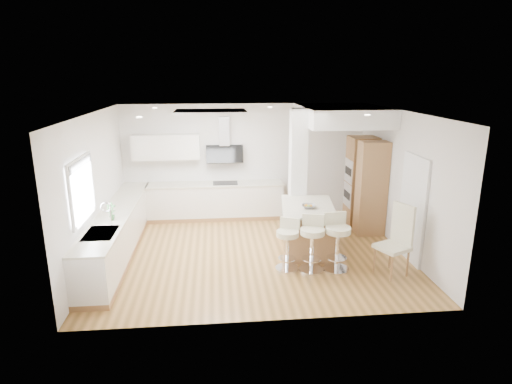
{
  "coord_description": "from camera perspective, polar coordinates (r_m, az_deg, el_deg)",
  "views": [
    {
      "loc": [
        -0.73,
        -8.0,
        3.5
      ],
      "look_at": [
        0.08,
        0.4,
        1.16
      ],
      "focal_mm": 30.0,
      "sensor_mm": 36.0,
      "label": 1
    }
  ],
  "objects": [
    {
      "name": "ground",
      "position": [
        8.76,
        -0.29,
        -8.03
      ],
      "size": [
        6.0,
        6.0,
        0.0
      ],
      "primitive_type": "plane",
      "color": "#AE7D40",
      "rests_on": "ground"
    },
    {
      "name": "counter_back",
      "position": [
        10.6,
        -6.33,
        0.09
      ],
      "size": [
        3.62,
        0.63,
        2.5
      ],
      "color": "#A17345",
      "rests_on": "ground"
    },
    {
      "name": "ceiling",
      "position": [
        8.76,
        -0.29,
        -8.03
      ],
      "size": [
        6.0,
        5.0,
        0.02
      ],
      "primitive_type": "cube",
      "color": "white",
      "rests_on": "ground"
    },
    {
      "name": "bar_stool_b",
      "position": [
        7.86,
        7.51,
        -6.42
      ],
      "size": [
        0.57,
        0.57,
        1.03
      ],
      "rotation": [
        0.0,
        0.0,
        -0.26
      ],
      "color": "white",
      "rests_on": "ground"
    },
    {
      "name": "bar_stool_c",
      "position": [
        7.95,
        10.77,
        -6.18
      ],
      "size": [
        0.53,
        0.53,
        1.07
      ],
      "rotation": [
        0.0,
        0.0,
        0.1
      ],
      "color": "white",
      "rests_on": "ground"
    },
    {
      "name": "soffit",
      "position": [
        9.86,
        11.36,
        9.99
      ],
      "size": [
        1.78,
        2.2,
        0.4
      ],
      "color": "white",
      "rests_on": "ground"
    },
    {
      "name": "wall_right",
      "position": [
        9.07,
        18.93,
        1.28
      ],
      "size": [
        0.04,
        5.0,
        2.8
      ],
      "primitive_type": "cube",
      "color": "silver",
      "rests_on": "ground"
    },
    {
      "name": "oven_column",
      "position": [
        10.14,
        14.29,
        1.04
      ],
      "size": [
        0.63,
        1.21,
        2.1
      ],
      "color": "#A17345",
      "rests_on": "ground"
    },
    {
      "name": "window_left",
      "position": [
        7.65,
        -22.25,
        0.69
      ],
      "size": [
        0.06,
        1.28,
        1.07
      ],
      "color": "white",
      "rests_on": "ground"
    },
    {
      "name": "peninsula",
      "position": [
        8.79,
        6.82,
        -4.71
      ],
      "size": [
        1.23,
        1.68,
        1.02
      ],
      "rotation": [
        0.0,
        0.0,
        -0.13
      ],
      "color": "#A17345",
      "rests_on": "ground"
    },
    {
      "name": "bar_stool_a",
      "position": [
        7.88,
        4.25,
        -6.62
      ],
      "size": [
        0.57,
        0.57,
        0.95
      ],
      "rotation": [
        0.0,
        0.0,
        -0.43
      ],
      "color": "white",
      "rests_on": "ground"
    },
    {
      "name": "wall_left",
      "position": [
        8.58,
        -20.69,
        0.32
      ],
      "size": [
        0.04,
        5.0,
        2.8
      ],
      "primitive_type": "cube",
      "color": "silver",
      "rests_on": "ground"
    },
    {
      "name": "pillar",
      "position": [
        9.36,
        5.58,
        2.48
      ],
      "size": [
        0.35,
        0.35,
        2.8
      ],
      "color": "white",
      "rests_on": "ground"
    },
    {
      "name": "dining_chair",
      "position": [
        8.03,
        18.35,
        -5.77
      ],
      "size": [
        0.67,
        0.67,
        1.3
      ],
      "rotation": [
        0.0,
        0.0,
        0.44
      ],
      "color": "beige",
      "rests_on": "ground"
    },
    {
      "name": "doorway_right",
      "position": [
        8.64,
        20.14,
        -2.28
      ],
      "size": [
        0.05,
        1.0,
        2.1
      ],
      "color": "#4D433D",
      "rests_on": "ground"
    },
    {
      "name": "skylight",
      "position": [
        8.63,
        -6.01,
        10.59
      ],
      "size": [
        4.1,
        2.1,
        0.06
      ],
      "color": "white",
      "rests_on": "ground"
    },
    {
      "name": "wall_back",
      "position": [
        10.73,
        -1.52,
        4.23
      ],
      "size": [
        6.0,
        0.04,
        2.8
      ],
      "primitive_type": "cube",
      "color": "silver",
      "rests_on": "ground"
    },
    {
      "name": "counter_left",
      "position": [
        8.99,
        -17.9,
        -5.04
      ],
      "size": [
        0.63,
        4.5,
        1.35
      ],
      "color": "#A17345",
      "rests_on": "ground"
    }
  ]
}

